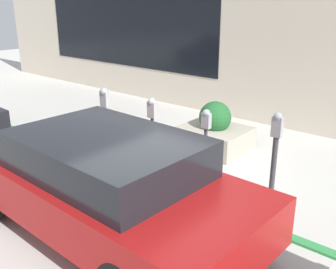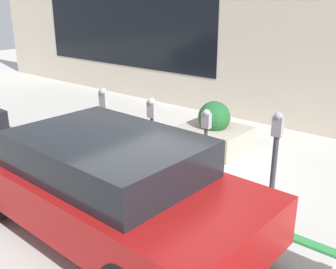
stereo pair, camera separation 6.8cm
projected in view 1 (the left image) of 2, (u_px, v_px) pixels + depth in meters
ground_plane at (164, 186)px, 6.88m from camera, size 40.00×40.00×0.00m
curb_strip at (161, 187)px, 6.82m from camera, size 24.50×0.16×0.04m
building_facade at (286, 47)px, 9.44m from camera, size 24.50×0.17×3.98m
parking_meter_nearest at (275, 154)px, 5.70m from camera, size 0.15×0.13×1.61m
parking_meter_second at (206, 136)px, 6.41m from camera, size 0.15×0.13×1.44m
parking_meter_middle at (152, 120)px, 7.17m from camera, size 0.17×0.15×1.43m
parking_meter_fourth at (105, 106)px, 7.94m from camera, size 0.19×0.16×1.43m
planter_box at (214, 132)px, 8.45m from camera, size 1.39×1.17×1.06m
parked_car_middle at (101, 181)px, 5.32m from camera, size 4.79×2.07×1.46m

